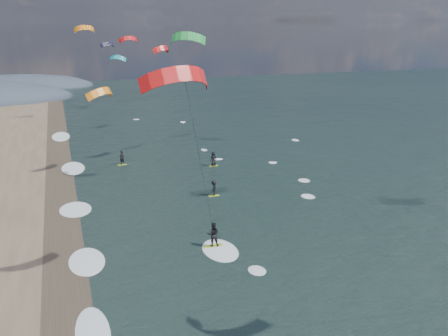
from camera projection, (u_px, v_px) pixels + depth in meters
name	position (u px, v px, depth m)	size (l,w,h in m)	color
wet_sand_strip	(67.00, 300.00, 30.99)	(3.00, 240.00, 0.00)	#382D23
kitesurfer_near_b	(196.00, 135.00, 30.90)	(7.32, 8.66, 14.81)	#A1C623
far_kitesurfers	(191.00, 169.00, 55.32)	(11.44, 15.03, 1.79)	#A1C623
bg_kite_field	(128.00, 50.00, 75.10)	(14.45, 60.79, 7.50)	orange
shoreline_surf	(82.00, 264.00, 35.67)	(2.40, 79.40, 0.11)	white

